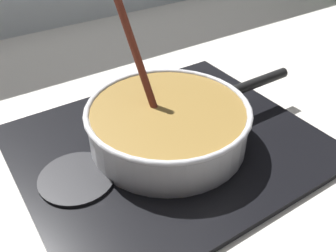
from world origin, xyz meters
The scene contains 5 objects.
ground centered at (0.00, 0.00, -0.02)m, with size 2.40×1.60×0.04m, color beige.
hob_plate centered at (-0.01, 0.06, 0.01)m, with size 0.56×0.48×0.01m, color black.
burner_ring centered at (-0.01, 0.06, 0.02)m, with size 0.19×0.19×0.01m, color #592D0C.
spare_burner centered at (-0.20, 0.06, 0.01)m, with size 0.13×0.13×0.01m, color #262628.
cooking_pan centered at (-0.01, 0.06, 0.06)m, with size 0.46×0.32×0.33m.
Camera 1 is at (-0.32, -0.42, 0.46)m, focal length 39.71 mm.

